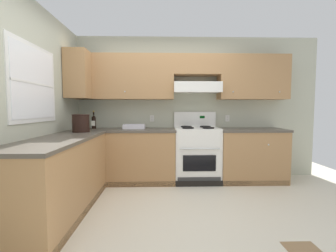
% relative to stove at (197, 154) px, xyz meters
% --- Properties ---
extents(ground_plane, '(7.04, 7.04, 0.00)m').
position_rel_stove_xyz_m(ground_plane, '(-0.56, -1.25, -0.48)').
color(ground_plane, beige).
extents(floor_accent_tile, '(0.30, 0.30, 0.01)m').
position_rel_stove_xyz_m(floor_accent_tile, '(0.65, -2.05, -0.48)').
color(floor_accent_tile, olive).
rests_on(floor_accent_tile, ground_plane).
extents(wall_back, '(4.68, 0.57, 2.55)m').
position_rel_stove_xyz_m(wall_back, '(-0.15, 0.27, 1.00)').
color(wall_back, '#B7BAA3').
rests_on(wall_back, ground_plane).
extents(wall_left, '(0.47, 4.00, 2.55)m').
position_rel_stove_xyz_m(wall_left, '(-2.15, -1.03, 0.87)').
color(wall_left, '#B7BAA3').
rests_on(wall_left, ground_plane).
extents(counter_back_run, '(3.60, 0.65, 0.91)m').
position_rel_stove_xyz_m(counter_back_run, '(-0.38, -0.01, -0.03)').
color(counter_back_run, '#A87A4C').
rests_on(counter_back_run, ground_plane).
extents(counter_left_run, '(0.63, 1.91, 0.91)m').
position_rel_stove_xyz_m(counter_left_run, '(-1.80, -1.26, -0.03)').
color(counter_left_run, '#A87A4C').
rests_on(counter_left_run, ground_plane).
extents(stove, '(0.76, 0.62, 1.20)m').
position_rel_stove_xyz_m(stove, '(0.00, 0.00, 0.00)').
color(stove, white).
rests_on(stove, ground_plane).
extents(wine_bottle, '(0.07, 0.07, 0.31)m').
position_rel_stove_xyz_m(wine_bottle, '(-1.78, 0.09, 0.56)').
color(wine_bottle, black).
rests_on(wine_bottle, counter_back_run).
extents(bowl, '(0.37, 0.26, 0.07)m').
position_rel_stove_xyz_m(bowl, '(-1.09, 0.10, 0.46)').
color(bowl, silver).
rests_on(bowl, counter_back_run).
extents(bucket, '(0.26, 0.26, 0.26)m').
position_rel_stove_xyz_m(bucket, '(-1.80, -0.51, 0.57)').
color(bucket, black).
rests_on(bucket, counter_left_run).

